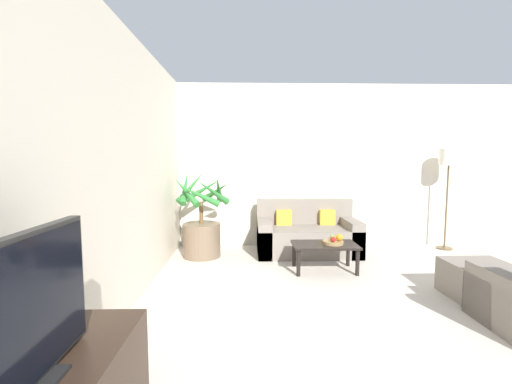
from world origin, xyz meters
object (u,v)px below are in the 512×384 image
Objects in this scene: fruit_bowl at (333,242)px; television at (24,315)px; ottoman at (477,279)px; coffee_table at (325,248)px; apple_green at (332,237)px; orange_fruit at (339,237)px; floor_lamp at (449,164)px; potted_palm at (202,228)px; sofa_loveseat at (307,235)px; apple_red at (333,239)px.

television is at bearing -122.52° from fruit_bowl.
ottoman is at bearing 33.87° from television.
fruit_bowl reaches higher than coffee_table.
coffee_table is at bearing -157.86° from apple_green.
floor_lamp is at bearing 27.53° from orange_fruit.
fruit_bowl is (-2.11, -1.06, -0.99)m from floor_lamp.
potted_palm is 3.51m from ottoman.
television is 4.38m from sofa_loveseat.
ottoman is (1.24, -0.87, -0.26)m from orange_fruit.
potted_palm is 4.90× the size of fruit_bowl.
floor_lamp is 2.56m from fruit_bowl.
sofa_loveseat is at bearing 102.68° from apple_green.
apple_green is at bearing 86.78° from fruit_bowl.
apple_green is (0.02, 0.12, -0.00)m from apple_red.
television is 5.82m from floor_lamp.
ottoman is at bearing -27.24° from potted_palm.
ottoman is at bearing -112.30° from floor_lamp.
potted_palm is 1.95m from apple_red.
floor_lamp reaches higher than potted_palm.
sofa_loveseat is at bearing 130.53° from ottoman.
apple_red is (0.09, -0.08, 0.13)m from coffee_table.
apple_red is at bearing -98.60° from apple_green.
apple_red is at bearing -103.49° from fruit_bowl.
coffee_table is 9.30× the size of orange_fruit.
coffee_table is at bearing -84.92° from sofa_loveseat.
sofa_loveseat reaches higher than orange_fruit.
ottoman is (1.42, -0.89, -0.12)m from coffee_table.
television reaches higher than ottoman.
fruit_bowl is 4.08× the size of apple_green.
television reaches higher than orange_fruit.
television is 0.65× the size of potted_palm.
ottoman reaches higher than coffee_table.
apple_red reaches higher than ottoman.
ottoman is at bearing -33.50° from fruit_bowl.
fruit_bowl is at bearing -153.35° from floor_lamp.
sofa_loveseat is 2.55m from floor_lamp.
apple_red is 1.08× the size of apple_green.
ottoman is at bearing -35.23° from orange_fruit.
orange_fruit is (0.19, -0.01, 0.14)m from coffee_table.
apple_green is (0.11, 0.04, 0.13)m from coffee_table.
sofa_loveseat is at bearing 95.08° from coffee_table.
fruit_bowl is at bearing -7.80° from coffee_table.
apple_red reaches higher than fruit_bowl.
apple_green is at bearing -154.59° from floor_lamp.
fruit_bowl is (0.10, -0.01, 0.07)m from coffee_table.
television is 3.72m from apple_green.
apple_green is at bearing 22.14° from coffee_table.
orange_fruit is at bearing 0.88° from fruit_bowl.
sofa_loveseat is 1.85× the size of coffee_table.
sofa_loveseat is 2.31m from ottoman.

